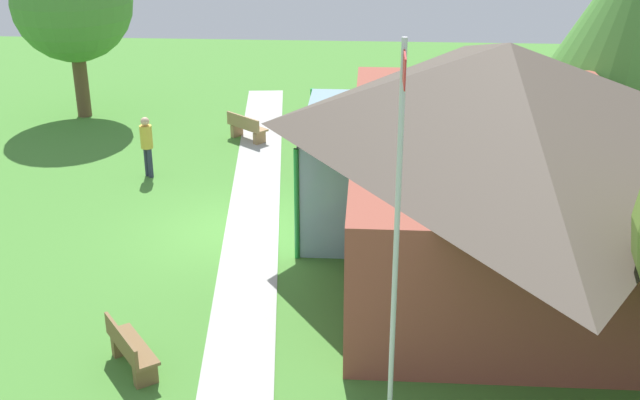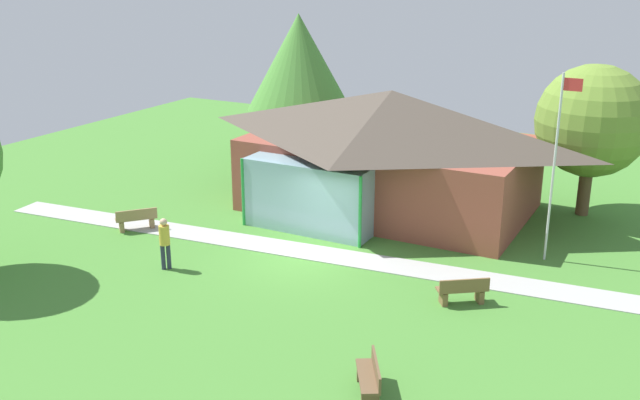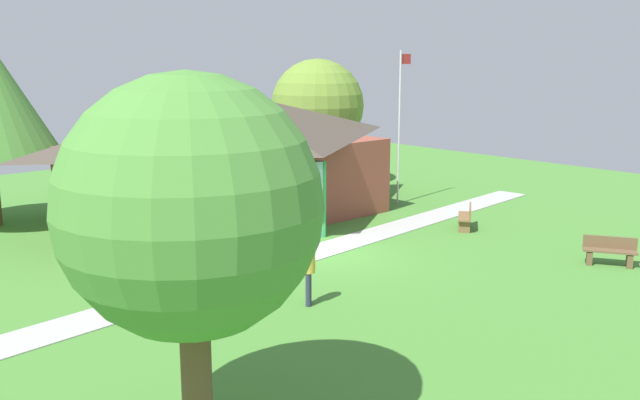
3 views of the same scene
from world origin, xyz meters
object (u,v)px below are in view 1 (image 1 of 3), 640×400
Objects in this scene: tree_lawn_corner at (72,2)px; bench_mid_left at (247,128)px; bench_mid_right at (130,350)px; flagpole at (397,238)px; visitor_strolling_lawn at (147,142)px; pavilion at (493,145)px.

bench_mid_left is at bearing 69.30° from tree_lawn_corner.
bench_mid_right is (12.54, -0.20, 0.00)m from bench_mid_left.
bench_mid_left and bench_mid_right have the same top height.
flagpole reaches higher than visitor_strolling_lawn.
visitor_strolling_lawn is 0.29× the size of tree_lawn_corner.
flagpole reaches higher than tree_lawn_corner.
visitor_strolling_lawn is (-3.89, -8.93, -1.45)m from pavilion.
pavilion is 8.27× the size of bench_mid_left.
pavilion is 9.99m from bench_mid_left.
pavilion is at bearing 161.18° from flagpole.
bench_mid_left is at bearing -137.19° from pavilion.
flagpole is 19.29m from tree_lawn_corner.
visitor_strolling_lawn is (-10.71, -6.61, -2.40)m from flagpole.
flagpole is 4.25× the size of bench_mid_right.
flagpole reaches higher than bench_mid_left.
pavilion reaches higher than bench_mid_left.
flagpole is (6.83, -2.33, 0.95)m from pavilion.
tree_lawn_corner is at bearing 168.15° from visitor_strolling_lawn.
pavilion is at bearing 20.77° from visitor_strolling_lawn.
flagpole reaches higher than pavilion.
flagpole reaches higher than bench_mid_right.
tree_lawn_corner reaches higher than pavilion.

